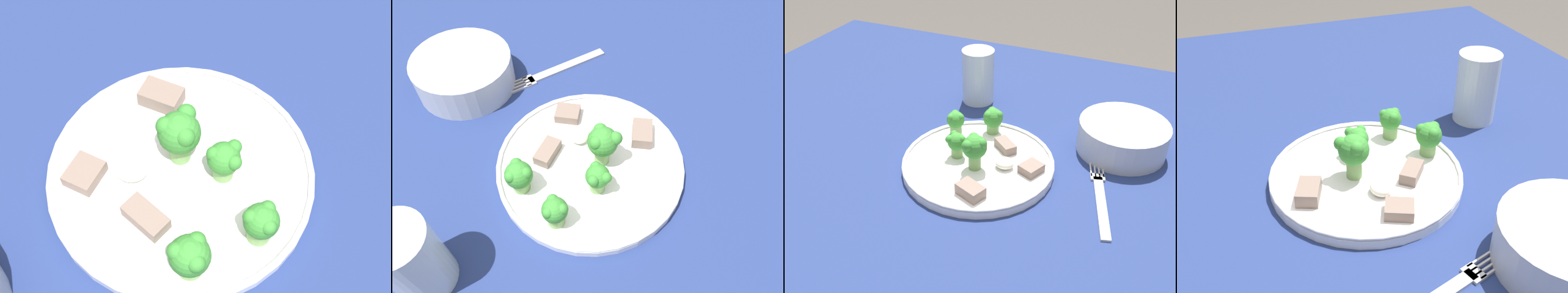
{
  "view_description": "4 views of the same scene",
  "coord_description": "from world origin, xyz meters",
  "views": [
    {
      "loc": [
        0.02,
        0.3,
        1.21
      ],
      "look_at": [
        0.04,
        0.03,
        0.79
      ],
      "focal_mm": 50.0,
      "sensor_mm": 36.0,
      "label": 1
    },
    {
      "loc": [
        -0.24,
        0.11,
        1.19
      ],
      "look_at": [
        0.06,
        0.03,
        0.78
      ],
      "focal_mm": 35.0,
      "sensor_mm": 36.0,
      "label": 2
    },
    {
      "loc": [
        0.31,
        -0.54,
        1.22
      ],
      "look_at": [
        0.05,
        0.04,
        0.78
      ],
      "focal_mm": 42.0,
      "sensor_mm": 36.0,
      "label": 3
    },
    {
      "loc": [
        0.52,
        -0.13,
        1.12
      ],
      "look_at": [
        0.05,
        0.04,
        0.79
      ],
      "focal_mm": 42.0,
      "sensor_mm": 36.0,
      "label": 4
    }
  ],
  "objects": [
    {
      "name": "broccoli_floret_front_left",
      "position": [
        0.04,
        0.13,
        0.78
      ],
      "size": [
        0.04,
        0.04,
        0.05
      ],
      "color": "#709E56",
      "rests_on": "dinner_plate"
    },
    {
      "name": "meat_slice_front_slice",
      "position": [
        0.08,
        0.09,
        0.76
      ],
      "size": [
        0.05,
        0.05,
        0.02
      ],
      "color": "#756056",
      "rests_on": "dinner_plate"
    },
    {
      "name": "drinking_glass",
      "position": [
        -0.05,
        0.26,
        0.79
      ],
      "size": [
        0.07,
        0.07,
        0.11
      ],
      "color": "silver",
      "rests_on": "table"
    },
    {
      "name": "broccoli_floret_near_rim_left",
      "position": [
        0.05,
        0.02,
        0.79
      ],
      "size": [
        0.04,
        0.04,
        0.06
      ],
      "color": "#709E56",
      "rests_on": "dinner_plate"
    },
    {
      "name": "broccoli_floret_back_left",
      "position": [
        0.01,
        0.03,
        0.78
      ],
      "size": [
        0.03,
        0.03,
        0.05
      ],
      "color": "#709E56",
      "rests_on": "dinner_plate"
    },
    {
      "name": "dinner_plate",
      "position": [
        0.05,
        0.03,
        0.75
      ],
      "size": [
        0.26,
        0.26,
        0.02
      ],
      "color": "white",
      "rests_on": "table"
    },
    {
      "name": "table",
      "position": [
        0.0,
        0.0,
        0.65
      ],
      "size": [
        1.24,
        1.15,
        0.74
      ],
      "color": "navy",
      "rests_on": "ground_plane"
    },
    {
      "name": "meat_slice_middle_slice",
      "position": [
        0.14,
        0.04,
        0.76
      ],
      "size": [
        0.04,
        0.04,
        0.01
      ],
      "color": "#756056",
      "rests_on": "dinner_plate"
    },
    {
      "name": "meat_slice_rear_slice",
      "position": [
        0.08,
        -0.05,
        0.76
      ],
      "size": [
        0.05,
        0.04,
        0.02
      ],
      "color": "#756056",
      "rests_on": "dinner_plate"
    },
    {
      "name": "sauce_dollop",
      "position": [
        0.1,
        0.04,
        0.76
      ],
      "size": [
        0.03,
        0.03,
        0.02
      ],
      "color": "silver",
      "rests_on": "dinner_plate"
    },
    {
      "name": "broccoli_floret_center_left",
      "position": [
        -0.02,
        0.1,
        0.78
      ],
      "size": [
        0.03,
        0.03,
        0.05
      ],
      "color": "#709E56",
      "rests_on": "dinner_plate"
    }
  ]
}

